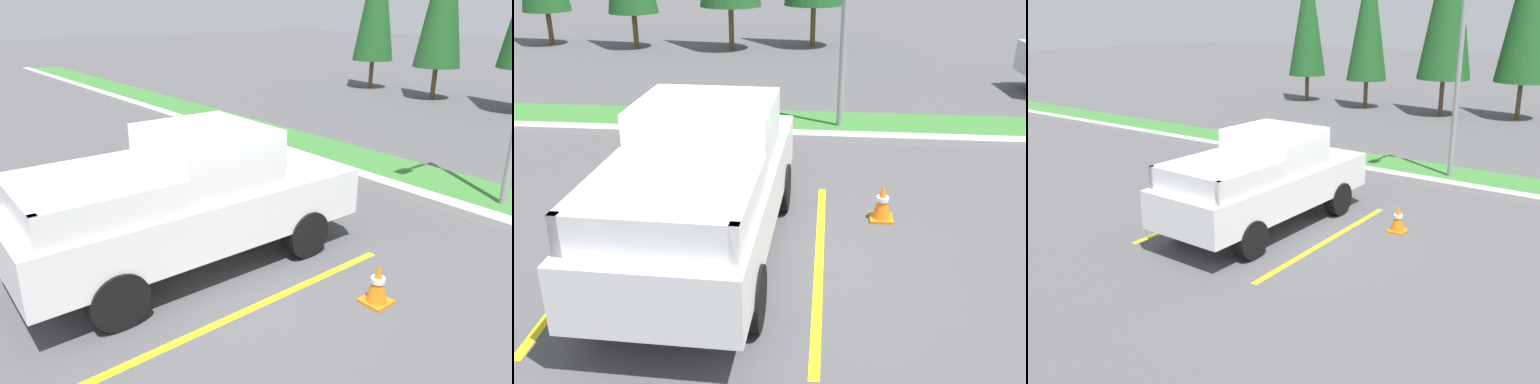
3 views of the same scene
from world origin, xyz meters
TOP-DOWN VIEW (x-y plane):
  - ground_plane at (0.00, 0.00)m, footprint 120.00×120.00m
  - parking_line_near at (-1.69, -0.12)m, footprint 0.12×4.80m
  - parking_line_far at (1.41, -0.12)m, footprint 0.12×4.80m
  - curb_strip at (0.00, 5.00)m, footprint 56.00×0.40m
  - grass_median at (0.00, 6.10)m, footprint 56.00×1.80m
  - pickup_truck_main at (-0.14, -0.07)m, footprint 2.07×5.27m
  - traffic_cone at (2.34, 1.20)m, footprint 0.36×0.36m

SIDE VIEW (x-z plane):
  - ground_plane at x=0.00m, z-range 0.00..0.00m
  - parking_line_near at x=-1.69m, z-range 0.00..0.01m
  - parking_line_far at x=1.41m, z-range 0.00..0.01m
  - grass_median at x=0.00m, z-range 0.00..0.06m
  - curb_strip at x=0.00m, z-range 0.00..0.15m
  - traffic_cone at x=2.34m, z-range -0.01..0.59m
  - pickup_truck_main at x=-0.14m, z-range -0.01..2.09m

